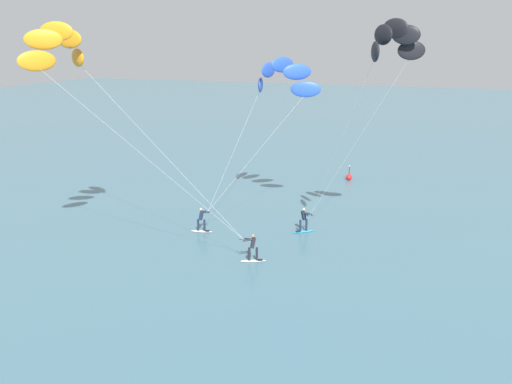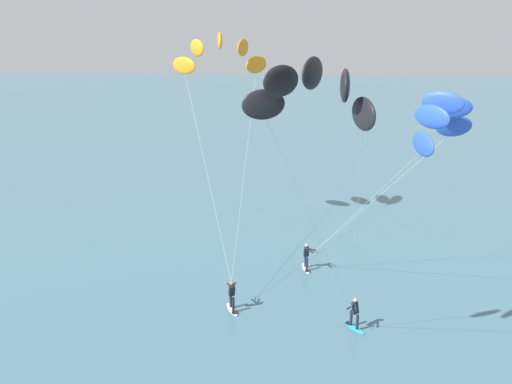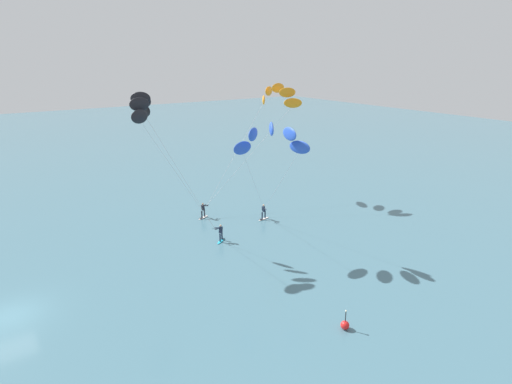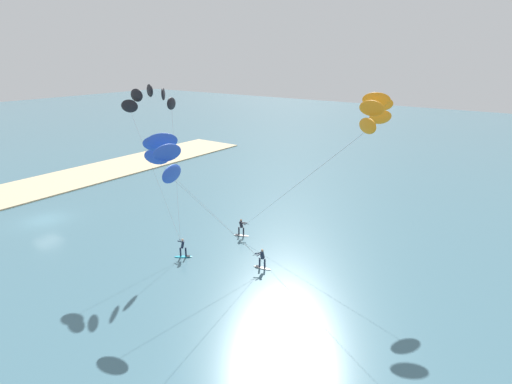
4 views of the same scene
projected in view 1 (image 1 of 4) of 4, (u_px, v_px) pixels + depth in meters
kitesurfer_nearshore at (390, 50)px, 33.21m from camera, size 5.68×7.95×13.76m
kitesurfer_mid_water at (65, 53)px, 33.96m from camera, size 6.29×13.21×13.60m
kitesurfer_far_out at (280, 81)px, 42.18m from camera, size 8.79×7.51×11.39m
marker_buoy at (349, 177)px, 54.67m from camera, size 0.56×0.56×1.38m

